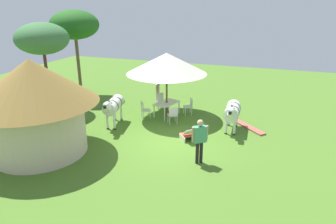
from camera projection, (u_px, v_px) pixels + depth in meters
name	position (u px, v px, depth m)	size (l,w,h in m)	color
ground_plane	(169.00, 143.00, 13.22)	(36.00, 36.00, 0.00)	#4A7325
thatched_hut	(34.00, 101.00, 11.67)	(4.95, 4.95, 3.82)	beige
shade_umbrella	(167.00, 63.00, 15.45)	(4.17, 4.17, 3.38)	brown
patio_dining_table	(167.00, 104.00, 16.19)	(1.60, 1.20, 0.74)	silver
patio_chair_east_end	(144.00, 109.00, 15.85)	(0.61, 0.60, 0.90)	silver
patio_chair_west_end	(173.00, 114.00, 15.10)	(0.60, 0.60, 0.90)	silver
patio_chair_near_lawn	(189.00, 105.00, 16.43)	(0.59, 0.58, 0.90)	silver
patio_chair_near_hut	(160.00, 100.00, 17.36)	(0.60, 0.60, 0.90)	white
guest_beside_umbrella	(158.00, 91.00, 17.65)	(0.54, 0.30, 1.55)	black
standing_watcher	(200.00, 137.00, 11.20)	(0.46, 0.53, 1.77)	black
striped_lounge_chair	(188.00, 135.00, 13.41)	(0.94, 0.91, 0.67)	#D25235
zebra_nearest_camera	(113.00, 106.00, 14.82)	(2.24, 0.96, 1.56)	silver
zebra_by_umbrella	(232.00, 112.00, 14.19)	(2.11, 0.76, 1.49)	silver
acacia_tree_far_lawn	(75.00, 25.00, 18.61)	(3.00, 3.00, 5.39)	brown
acacia_tree_behind_hut	(42.00, 39.00, 16.02)	(2.80, 2.80, 4.82)	#552B2B
brick_patio_kerb	(244.00, 124.00, 15.11)	(2.80, 0.36, 0.08)	#A95749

